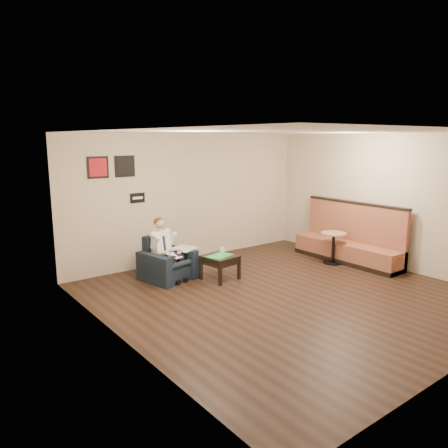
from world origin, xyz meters
TOP-DOWN VIEW (x-y plane):
  - ground at (0.00, 0.00)m, footprint 6.00×6.00m
  - wall_back at (0.00, 3.00)m, footprint 6.00×0.02m
  - wall_left at (-3.00, 0.00)m, footprint 0.02×6.00m
  - wall_right at (3.00, 0.00)m, footprint 0.02×6.00m
  - ceiling at (0.00, 0.00)m, footprint 6.00×6.00m
  - seating_sign at (-1.30, 2.98)m, footprint 0.32×0.02m
  - art_print_left at (-2.10, 2.98)m, footprint 0.42×0.03m
  - art_print_right at (-1.55, 2.98)m, footprint 0.42×0.03m
  - armchair at (-1.20, 2.01)m, footprint 1.02×1.02m
  - seated_man at (-1.17, 1.90)m, footprint 0.70×0.91m
  - lap_papers at (-1.15, 1.82)m, footprint 0.26×0.31m
  - newspaper at (-0.84, 2.00)m, footprint 0.47×0.53m
  - side_table at (-0.39, 1.39)m, footprint 0.67×0.67m
  - green_folder at (-0.42, 1.36)m, footprint 0.56×0.46m
  - coffee_mug at (-0.23, 1.54)m, footprint 0.10×0.10m
  - smartphone at (-0.37, 1.56)m, footprint 0.15×0.08m
  - banquette at (2.59, 0.68)m, footprint 0.61×2.54m
  - cafe_table at (2.24, 0.78)m, footprint 0.68×0.68m

SIDE VIEW (x-z plane):
  - ground at x=0.00m, z-range 0.00..0.00m
  - side_table at x=-0.39m, z-range 0.00..0.48m
  - cafe_table at x=2.24m, z-range 0.00..0.68m
  - armchair at x=-1.20m, z-range 0.00..0.83m
  - smartphone at x=-0.37m, z-range 0.48..0.49m
  - green_folder at x=-0.42m, z-range 0.48..0.49m
  - lap_papers at x=-1.15m, z-range 0.51..0.51m
  - coffee_mug at x=-0.23m, z-range 0.48..0.58m
  - newspaper at x=-0.84m, z-range 0.56..0.57m
  - seated_man at x=-1.17m, z-range 0.00..1.14m
  - banquette at x=2.59m, z-range 0.00..1.30m
  - wall_back at x=0.00m, z-range 0.00..2.80m
  - wall_left at x=-3.00m, z-range 0.00..2.80m
  - wall_right at x=3.00m, z-range 0.00..2.80m
  - seating_sign at x=-1.30m, z-range 1.40..1.60m
  - art_print_left at x=-2.10m, z-range 1.94..2.36m
  - art_print_right at x=-1.55m, z-range 1.94..2.36m
  - ceiling at x=0.00m, z-range 2.79..2.81m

